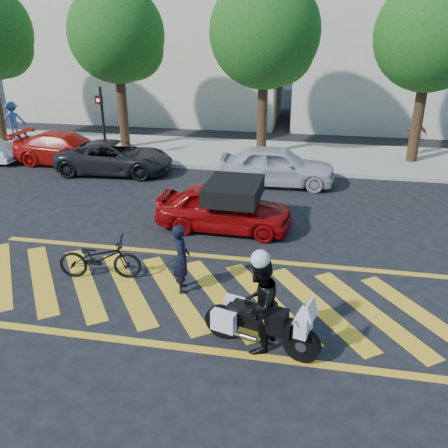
% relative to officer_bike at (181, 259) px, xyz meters
% --- Properties ---
extents(ground, '(90.00, 90.00, 0.00)m').
position_rel_officer_bike_xyz_m(ground, '(0.41, -0.14, -0.81)').
color(ground, black).
rests_on(ground, ground).
extents(sidewalk, '(60.00, 5.00, 0.15)m').
position_rel_officer_bike_xyz_m(sidewalk, '(0.41, 11.86, -0.74)').
color(sidewalk, '#9E998E').
rests_on(sidewalk, ground).
extents(crosswalk, '(12.33, 4.00, 0.01)m').
position_rel_officer_bike_xyz_m(crosswalk, '(0.37, -0.14, -0.81)').
color(crosswalk, gold).
rests_on(crosswalk, ground).
extents(building_left, '(16.00, 8.00, 10.00)m').
position_rel_officer_bike_xyz_m(building_left, '(-7.59, 20.86, 4.19)').
color(building_left, beige).
rests_on(building_left, ground).
extents(building_right, '(16.00, 8.00, 11.00)m').
position_rel_officer_bike_xyz_m(building_right, '(9.41, 20.86, 4.69)').
color(building_right, beige).
rests_on(building_right, ground).
extents(tree_left, '(4.20, 4.20, 7.26)m').
position_rel_officer_bike_xyz_m(tree_left, '(-5.96, 11.93, 4.18)').
color(tree_left, black).
rests_on(tree_left, ground).
extents(tree_center, '(4.60, 4.60, 7.56)m').
position_rel_officer_bike_xyz_m(tree_center, '(0.54, 11.93, 4.29)').
color(tree_center, black).
rests_on(tree_center, ground).
extents(tree_right, '(4.40, 4.40, 7.41)m').
position_rel_officer_bike_xyz_m(tree_right, '(7.04, 11.93, 4.23)').
color(tree_right, black).
rests_on(tree_right, ground).
extents(signal_pole, '(0.28, 0.43, 3.20)m').
position_rel_officer_bike_xyz_m(signal_pole, '(-6.09, 9.60, 1.11)').
color(signal_pole, black).
rests_on(signal_pole, ground).
extents(officer_bike, '(0.57, 0.69, 1.62)m').
position_rel_officer_bike_xyz_m(officer_bike, '(0.00, 0.00, 0.00)').
color(officer_bike, black).
rests_on(officer_bike, ground).
extents(bicycle, '(2.06, 1.00, 1.04)m').
position_rel_officer_bike_xyz_m(bicycle, '(-2.08, 0.19, -0.29)').
color(bicycle, black).
rests_on(bicycle, ground).
extents(police_motorcycle, '(2.26, 1.05, 1.02)m').
position_rel_officer_bike_xyz_m(police_motorcycle, '(1.98, -1.75, -0.26)').
color(police_motorcycle, black).
rests_on(police_motorcycle, ground).
extents(officer_moto, '(0.95, 1.09, 1.91)m').
position_rel_officer_bike_xyz_m(officer_moto, '(1.97, -1.76, 0.14)').
color(officer_moto, black).
rests_on(officer_moto, ground).
extents(red_convertible, '(4.02, 1.72, 1.35)m').
position_rel_officer_bike_xyz_m(red_convertible, '(0.30, 3.58, -0.13)').
color(red_convertible, '#950608').
rests_on(red_convertible, ground).
extents(parked_left, '(4.72, 2.11, 1.34)m').
position_rel_officer_bike_xyz_m(parked_left, '(-7.57, 9.06, -0.14)').
color(parked_left, '#B60F0B').
rests_on(parked_left, ground).
extents(parked_mid_left, '(4.74, 2.42, 1.28)m').
position_rel_officer_bike_xyz_m(parked_mid_left, '(-5.09, 8.28, -0.17)').
color(parked_mid_left, black).
rests_on(parked_mid_left, ground).
extents(parked_mid_right, '(4.40, 1.93, 1.47)m').
position_rel_officer_bike_xyz_m(parked_mid_right, '(1.44, 8.00, -0.07)').
color(parked_mid_right, '#B8B8BC').
rests_on(parked_mid_right, ground).
extents(pedestrian_left, '(1.36, 1.15, 1.82)m').
position_rel_officer_bike_xyz_m(pedestrian_left, '(-12.36, 12.58, 0.25)').
color(pedestrian_left, '#344E90').
rests_on(pedestrian_left, sidewalk).
extents(pedestrian_right, '(1.00, 0.42, 1.70)m').
position_rel_officer_bike_xyz_m(pedestrian_right, '(7.15, 12.94, 0.19)').
color(pedestrian_right, '#924A42').
rests_on(pedestrian_right, sidewalk).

